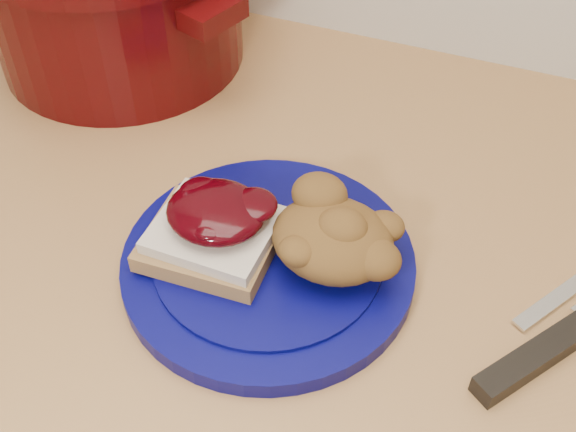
% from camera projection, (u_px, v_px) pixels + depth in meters
% --- Properties ---
extents(plate, '(0.26, 0.26, 0.02)m').
position_uv_depth(plate, '(268.00, 263.00, 0.61)').
color(plate, '#05054D').
rests_on(plate, wood_countertop).
extents(sandwich, '(0.11, 0.10, 0.05)m').
position_uv_depth(sandwich, '(214.00, 228.00, 0.59)').
color(sandwich, olive).
rests_on(sandwich, plate).
extents(stuffing_mound, '(0.11, 0.09, 0.05)m').
position_uv_depth(stuffing_mound, '(333.00, 239.00, 0.58)').
color(stuffing_mound, brown).
rests_on(stuffing_mound, plate).
extents(chef_knife, '(0.20, 0.26, 0.02)m').
position_uv_depth(chef_knife, '(572.00, 333.00, 0.56)').
color(chef_knife, black).
rests_on(chef_knife, wood_countertop).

